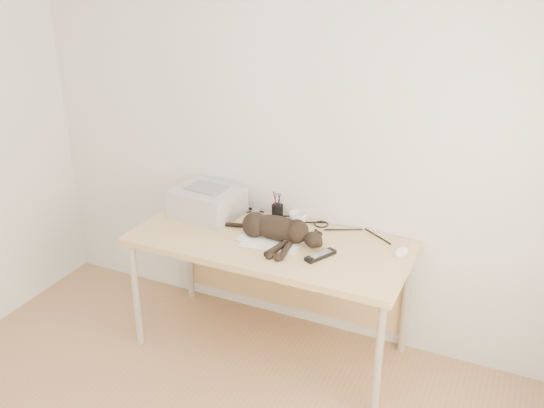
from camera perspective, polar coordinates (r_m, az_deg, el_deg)
The scene contains 11 objects.
wall_back at distance 3.56m, azimuth 2.21°, elevation 7.05°, with size 3.50×3.50×0.00m, color silver.
desk at distance 3.60m, azimuth 0.35°, elevation -4.74°, with size 1.60×0.70×0.74m.
printer at distance 3.77m, azimuth -6.10°, elevation 0.25°, with size 0.42×0.37×0.19m.
papers at distance 3.46m, azimuth -0.09°, elevation -3.39°, with size 0.38×0.29×0.01m.
cat at distance 3.45m, azimuth 0.17°, elevation -2.35°, with size 0.66×0.31×0.15m.
mug at distance 3.59m, azimuth 2.44°, elevation -1.56°, with size 0.11×0.11×0.10m, color silver.
pen_cup at distance 3.70m, azimuth 0.51°, elevation -0.74°, with size 0.07×0.07×0.18m.
remote_grey at distance 3.75m, azimuth -1.69°, elevation -1.07°, with size 0.05×0.17×0.02m, color gray.
remote_black at distance 3.29m, azimuth 4.58°, elevation -4.85°, with size 0.05×0.19×0.02m, color black.
mouse at distance 3.40m, azimuth 12.08°, elevation -4.21°, with size 0.07×0.12×0.04m, color white.
cable_tangle at distance 3.72m, azimuth 1.78°, elevation -1.36°, with size 1.36×0.09×0.01m, color black, non-canonical shape.
Camera 1 is at (1.30, -1.41, 2.32)m, focal length 40.00 mm.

